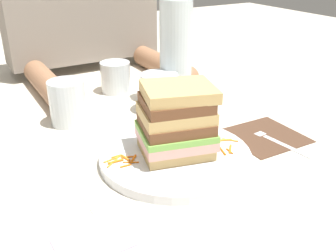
{
  "coord_description": "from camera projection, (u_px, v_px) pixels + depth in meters",
  "views": [
    {
      "loc": [
        -0.3,
        -0.49,
        0.34
      ],
      "look_at": [
        0.01,
        0.03,
        0.06
      ],
      "focal_mm": 40.83,
      "sensor_mm": 36.0,
      "label": 1
    }
  ],
  "objects": [
    {
      "name": "carrot_shred_12",
      "position": [
        222.0,
        151.0,
        0.66
      ],
      "size": [
        0.01,
        0.03,
        0.0
      ],
      "primitive_type": "cylinder",
      "rotation": [
        0.0,
        1.57,
        1.28
      ],
      "color": "orange",
      "rests_on": "main_plate"
    },
    {
      "name": "carrot_shred_11",
      "position": [
        230.0,
        149.0,
        0.67
      ],
      "size": [
        0.02,
        0.02,
        0.0
      ],
      "primitive_type": "cylinder",
      "rotation": [
        0.0,
        1.57,
        3.97
      ],
      "color": "orange",
      "rests_on": "main_plate"
    },
    {
      "name": "carrot_shred_0",
      "position": [
        112.0,
        159.0,
        0.64
      ],
      "size": [
        0.03,
        0.01,
        0.0
      ],
      "primitive_type": "cylinder",
      "rotation": [
        0.0,
        1.57,
        3.31
      ],
      "color": "orange",
      "rests_on": "main_plate"
    },
    {
      "name": "water_bottle",
      "position": [
        176.0,
        45.0,
        0.86
      ],
      "size": [
        0.07,
        0.07,
        0.31
      ],
      "color": "silver",
      "rests_on": "ground_plane"
    },
    {
      "name": "carrot_shred_2",
      "position": [
        126.0,
        158.0,
        0.64
      ],
      "size": [
        0.01,
        0.02,
        0.0
      ],
      "primitive_type": "cylinder",
      "rotation": [
        0.0,
        1.57,
        4.88
      ],
      "color": "orange",
      "rests_on": "main_plate"
    },
    {
      "name": "fork",
      "position": [
        274.0,
        139.0,
        0.74
      ],
      "size": [
        0.03,
        0.17,
        0.0
      ],
      "color": "silver",
      "rests_on": "napkin_dark"
    },
    {
      "name": "ground_plane",
      "position": [
        172.0,
        161.0,
        0.67
      ],
      "size": [
        3.0,
        3.0,
        0.0
      ],
      "primitive_type": "plane",
      "color": "beige"
    },
    {
      "name": "knife",
      "position": [
        79.0,
        184.0,
        0.6
      ],
      "size": [
        0.02,
        0.2,
        0.0
      ],
      "color": "silver",
      "rests_on": "ground_plane"
    },
    {
      "name": "carrot_shred_13",
      "position": [
        230.0,
        151.0,
        0.66
      ],
      "size": [
        0.0,
        0.02,
        0.0
      ],
      "primitive_type": "cylinder",
      "rotation": [
        0.0,
        1.57,
        4.61
      ],
      "color": "orange",
      "rests_on": "main_plate"
    },
    {
      "name": "empty_tumbler_1",
      "position": [
        68.0,
        103.0,
        0.79
      ],
      "size": [
        0.07,
        0.07,
        0.09
      ],
      "primitive_type": "cylinder",
      "color": "silver",
      "rests_on": "ground_plane"
    },
    {
      "name": "carrot_shred_4",
      "position": [
        129.0,
        157.0,
        0.65
      ],
      "size": [
        0.03,
        0.01,
        0.0
      ],
      "primitive_type": "cylinder",
      "rotation": [
        0.0,
        1.57,
        5.93
      ],
      "color": "orange",
      "rests_on": "main_plate"
    },
    {
      "name": "napkin_pink",
      "position": [
        93.0,
        242.0,
        0.48
      ],
      "size": [
        0.09,
        0.07,
        0.0
      ],
      "primitive_type": "cube",
      "rotation": [
        0.0,
        0.0,
        0.03
      ],
      "color": "pink",
      "rests_on": "ground_plane"
    },
    {
      "name": "carrot_shred_6",
      "position": [
        133.0,
        159.0,
        0.64
      ],
      "size": [
        0.02,
        0.02,
        0.0
      ],
      "primitive_type": "cylinder",
      "rotation": [
        0.0,
        1.57,
        3.97
      ],
      "color": "orange",
      "rests_on": "main_plate"
    },
    {
      "name": "napkin_dark",
      "position": [
        264.0,
        136.0,
        0.75
      ],
      "size": [
        0.14,
        0.14,
        0.0
      ],
      "primitive_type": "cube",
      "rotation": [
        0.0,
        0.0,
        -0.01
      ],
      "color": "#4C3323",
      "rests_on": "ground_plane"
    },
    {
      "name": "juice_glass",
      "position": [
        159.0,
        95.0,
        0.86
      ],
      "size": [
        0.08,
        0.08,
        0.09
      ],
      "color": "white",
      "rests_on": "ground_plane"
    },
    {
      "name": "carrot_shred_14",
      "position": [
        230.0,
        140.0,
        0.7
      ],
      "size": [
        0.02,
        0.02,
        0.0
      ],
      "primitive_type": "cylinder",
      "rotation": [
        0.0,
        1.57,
        5.4
      ],
      "color": "orange",
      "rests_on": "main_plate"
    },
    {
      "name": "carrot_shred_1",
      "position": [
        116.0,
        161.0,
        0.63
      ],
      "size": [
        0.03,
        0.0,
        0.0
      ],
      "primitive_type": "cylinder",
      "rotation": [
        0.0,
        1.57,
        3.12
      ],
      "color": "orange",
      "rests_on": "main_plate"
    },
    {
      "name": "carrot_shred_5",
      "position": [
        112.0,
        163.0,
        0.63
      ],
      "size": [
        0.03,
        0.02,
        0.0
      ],
      "primitive_type": "cylinder",
      "rotation": [
        0.0,
        1.57,
        3.78
      ],
      "color": "orange",
      "rests_on": "main_plate"
    },
    {
      "name": "carrot_shred_9",
      "position": [
        213.0,
        144.0,
        0.69
      ],
      "size": [
        0.01,
        0.03,
        0.0
      ],
      "primitive_type": "cylinder",
      "rotation": [
        0.0,
        1.57,
        4.82
      ],
      "color": "orange",
      "rests_on": "main_plate"
    },
    {
      "name": "carrot_shred_3",
      "position": [
        127.0,
        167.0,
        0.62
      ],
      "size": [
        0.02,
        0.0,
        0.0
      ],
      "primitive_type": "cylinder",
      "rotation": [
        0.0,
        1.57,
        6.25
      ],
      "color": "orange",
      "rests_on": "main_plate"
    },
    {
      "name": "carrot_shred_8",
      "position": [
        117.0,
        156.0,
        0.65
      ],
      "size": [
        0.02,
        0.0,
        0.0
      ],
      "primitive_type": "cylinder",
      "rotation": [
        0.0,
        1.57,
        3.17
      ],
      "color": "orange",
      "rests_on": "main_plate"
    },
    {
      "name": "main_plate",
      "position": [
        177.0,
        157.0,
        0.66
      ],
      "size": [
        0.26,
        0.26,
        0.02
      ],
      "primitive_type": "cylinder",
      "color": "white",
      "rests_on": "ground_plane"
    },
    {
      "name": "carrot_shred_7",
      "position": [
        131.0,
        162.0,
        0.63
      ],
      "size": [
        0.02,
        0.02,
        0.0
      ],
      "primitive_type": "cylinder",
      "rotation": [
        0.0,
        1.57,
        2.6
      ],
      "color": "orange",
      "rests_on": "main_plate"
    },
    {
      "name": "carrot_shred_10",
      "position": [
        223.0,
        140.0,
        0.7
      ],
      "size": [
        0.03,
        0.01,
        0.0
      ],
      "primitive_type": "cylinder",
      "rotation": [
        0.0,
        1.57,
        5.91
      ],
      "color": "orange",
      "rests_on": "main_plate"
    },
    {
      "name": "empty_tumbler_0",
      "position": [
        116.0,
        77.0,
        0.97
      ],
      "size": [
        0.08,
        0.08,
        0.08
      ],
      "primitive_type": "cylinder",
      "color": "silver",
      "rests_on": "ground_plane"
    },
    {
      "name": "sandwich",
      "position": [
        177.0,
        122.0,
        0.64
      ],
      "size": [
        0.15,
        0.13,
        0.12
      ],
      "color": "tan",
      "rests_on": "main_plate"
    }
  ]
}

